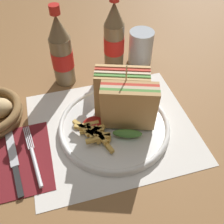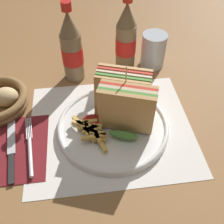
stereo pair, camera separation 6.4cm
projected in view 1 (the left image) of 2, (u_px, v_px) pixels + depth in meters
ground_plane at (121, 134)px, 0.64m from camera, size 4.00×4.00×0.00m
placemat at (112, 127)px, 0.65m from camera, size 0.40×0.34×0.00m
plate_main at (114, 126)px, 0.64m from camera, size 0.27×0.27×0.02m
club_sandwich at (125, 101)px, 0.60m from camera, size 0.14×0.15×0.16m
fries_pile at (94, 133)px, 0.60m from camera, size 0.08×0.11×0.02m
ketchup_blob at (93, 123)px, 0.63m from camera, size 0.05×0.04×0.02m
napkin at (24, 158)px, 0.59m from camera, size 0.12×0.19×0.00m
fork at (34, 160)px, 0.58m from camera, size 0.03×0.17×0.01m
knife at (14, 160)px, 0.58m from camera, size 0.04×0.19×0.00m
coke_bottle_near at (62, 52)px, 0.71m from camera, size 0.06×0.06×0.23m
coke_bottle_far at (114, 38)px, 0.75m from camera, size 0.06×0.06×0.23m
glass_near at (141, 47)px, 0.81m from camera, size 0.07×0.07×0.10m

